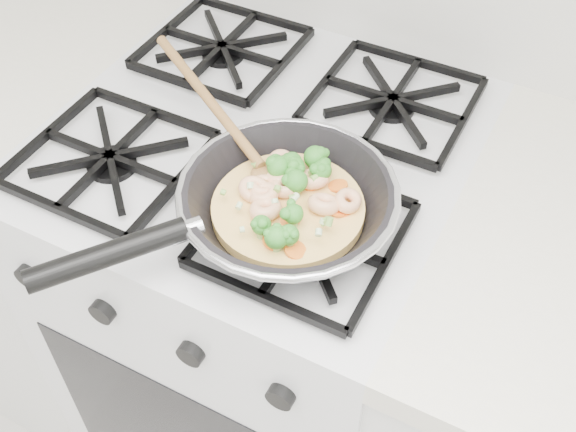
% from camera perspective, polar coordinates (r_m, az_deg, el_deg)
% --- Properties ---
extents(stove, '(0.60, 0.60, 0.92)m').
position_cam_1_polar(stove, '(1.36, -1.89, -7.65)').
color(stove, silver).
rests_on(stove, ground).
extents(skillet, '(0.43, 0.43, 0.09)m').
position_cam_1_polar(skillet, '(0.86, -0.38, 1.17)').
color(skillet, black).
rests_on(skillet, stove).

